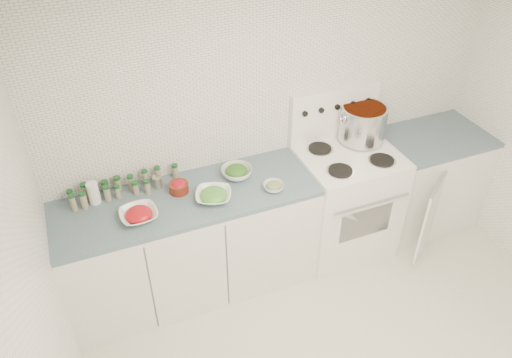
% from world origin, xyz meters
% --- Properties ---
extents(room_walls, '(3.54, 3.04, 2.52)m').
position_xyz_m(room_walls, '(0.00, 0.00, 1.56)').
color(room_walls, white).
rests_on(room_walls, ground).
extents(counter_left, '(1.85, 0.62, 0.90)m').
position_xyz_m(counter_left, '(-0.82, 1.19, 0.45)').
color(counter_left, white).
rests_on(counter_left, ground).
extents(stove, '(0.76, 0.70, 1.36)m').
position_xyz_m(stove, '(0.48, 1.19, 0.50)').
color(stove, white).
rests_on(stove, ground).
extents(counter_right, '(0.89, 0.86, 0.90)m').
position_xyz_m(counter_right, '(1.30, 1.19, 0.45)').
color(counter_right, white).
rests_on(counter_right, ground).
extents(stock_pot, '(0.39, 0.37, 0.28)m').
position_xyz_m(stock_pot, '(0.67, 1.34, 1.10)').
color(stock_pot, silver).
rests_on(stock_pot, stove).
extents(bowl_tomato, '(0.26, 0.26, 0.08)m').
position_xyz_m(bowl_tomato, '(-1.17, 1.09, 0.94)').
color(bowl_tomato, white).
rests_on(bowl_tomato, counter_left).
extents(bowl_snowpea, '(0.32, 0.32, 0.08)m').
position_xyz_m(bowl_snowpea, '(-0.66, 1.10, 0.94)').
color(bowl_snowpea, white).
rests_on(bowl_snowpea, counter_left).
extents(bowl_broccoli, '(0.29, 0.29, 0.09)m').
position_xyz_m(bowl_broccoli, '(-0.41, 1.29, 0.94)').
color(bowl_broccoli, white).
rests_on(bowl_broccoli, counter_left).
extents(bowl_zucchini, '(0.19, 0.19, 0.06)m').
position_xyz_m(bowl_zucchini, '(-0.22, 1.04, 0.93)').
color(bowl_zucchini, white).
rests_on(bowl_zucchini, counter_left).
extents(bowl_pepper, '(0.14, 0.14, 0.09)m').
position_xyz_m(bowl_pepper, '(-0.85, 1.27, 0.94)').
color(bowl_pepper, '#601C10').
rests_on(bowl_pepper, counter_left).
extents(salt_canister, '(0.10, 0.10, 0.16)m').
position_xyz_m(salt_canister, '(-1.42, 1.37, 0.98)').
color(salt_canister, white).
rests_on(salt_canister, counter_left).
extents(tin_can, '(0.07, 0.07, 0.09)m').
position_xyz_m(tin_can, '(-0.98, 1.38, 0.94)').
color(tin_can, gray).
rests_on(tin_can, counter_left).
extents(spice_cluster, '(0.78, 0.16, 0.14)m').
position_xyz_m(spice_cluster, '(-1.26, 1.40, 0.96)').
color(spice_cluster, gray).
rests_on(spice_cluster, counter_left).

